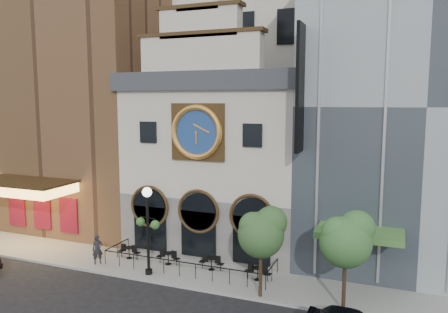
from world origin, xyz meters
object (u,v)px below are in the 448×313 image
bistro_0 (129,252)px  bistro_1 (168,257)px  bistro_2 (211,262)px  lamppost (148,221)px  bistro_3 (258,272)px  tree_right (347,238)px  tree_left (262,231)px  pedestrian (98,249)px

bistro_0 → bistro_1: size_ratio=1.00×
bistro_2 → lamppost: (-3.25, -2.00, 2.82)m
bistro_1 → bistro_3: 6.03m
bistro_2 → bistro_1: bearing=-176.4°
bistro_2 → tree_right: size_ratio=0.31×
lamppost → tree_right: bearing=9.3°
bistro_0 → tree_left: tree_left is taller
bistro_1 → lamppost: bearing=-100.2°
pedestrian → bistro_1: bearing=-28.0°
bistro_0 → bistro_1: bearing=0.3°
bistro_0 → bistro_3: same height
bistro_2 → pedestrian: 7.39m
tree_right → bistro_0: bearing=171.1°
pedestrian → bistro_0: bearing=0.9°
bistro_2 → bistro_3: (3.11, -0.44, 0.00)m
bistro_3 → lamppost: size_ratio=0.30×
bistro_0 → tree_right: tree_right is taller
tree_left → tree_right: size_ratio=0.96×
bistro_0 → tree_left: 10.47m
bistro_1 → lamppost: 3.37m
tree_left → tree_right: tree_right is taller
bistro_1 → pedestrian: size_ratio=0.85×
pedestrian → bistro_2: bearing=-34.3°
pedestrian → lamppost: (3.93, -0.29, 2.36)m
bistro_3 → lamppost: (-6.36, -1.56, 2.82)m
tree_right → pedestrian: bearing=177.5°
tree_left → bistro_3: bearing=112.3°
lamppost → tree_left: 7.17m
pedestrian → tree_left: size_ratio=0.38×
bistro_3 → tree_left: size_ratio=0.32×
bistro_3 → tree_right: (5.10, -1.95, 3.25)m
bistro_1 → lamppost: (-0.33, -1.82, 2.82)m
bistro_2 → bistro_3: bearing=-8.1°
pedestrian → tree_right: size_ratio=0.37×
lamppost → bistro_1: bearing=91.0°
lamppost → bistro_0: bearing=156.4°
bistro_3 → pedestrian: 10.38m
bistro_1 → pedestrian: bearing=-160.2°
bistro_1 → tree_right: tree_right is taller
bistro_2 → tree_right: (8.21, -2.40, 3.25)m
bistro_3 → tree_left: 3.76m
pedestrian → tree_right: tree_right is taller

